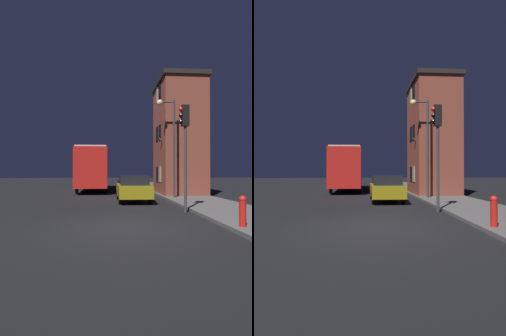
% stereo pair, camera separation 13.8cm
% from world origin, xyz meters
% --- Properties ---
extents(ground_plane, '(120.00, 120.00, 0.00)m').
position_xyz_m(ground_plane, '(0.00, 0.00, 0.00)').
color(ground_plane, black).
extents(brick_building, '(3.21, 4.73, 8.28)m').
position_xyz_m(brick_building, '(4.75, 10.82, 4.29)').
color(brick_building, brown).
rests_on(brick_building, sidewalk).
extents(streetlamp, '(1.16, 0.38, 6.04)m').
position_xyz_m(streetlamp, '(3.35, 7.83, 4.10)').
color(streetlamp, '#38383A').
rests_on(streetlamp, sidewalk).
extents(traffic_light, '(0.43, 0.24, 4.56)m').
position_xyz_m(traffic_light, '(2.78, 2.79, 3.26)').
color(traffic_light, '#38383A').
rests_on(traffic_light, ground).
extents(bare_tree, '(2.45, 1.88, 4.33)m').
position_xyz_m(bare_tree, '(4.24, 9.43, 2.24)').
color(bare_tree, '#2D2319').
rests_on(bare_tree, sidewalk).
extents(bus, '(2.47, 10.15, 3.65)m').
position_xyz_m(bus, '(-1.71, 15.77, 2.17)').
color(bus, red).
rests_on(bus, ground).
extents(car_near_lane, '(1.77, 3.96, 1.50)m').
position_xyz_m(car_near_lane, '(0.98, 6.92, 0.78)').
color(car_near_lane, olive).
rests_on(car_near_lane, ground).
extents(car_mid_lane, '(1.88, 4.64, 1.43)m').
position_xyz_m(car_mid_lane, '(1.45, 14.17, 0.77)').
color(car_mid_lane, beige).
rests_on(car_mid_lane, ground).
extents(fire_hydrant, '(0.21, 0.21, 0.91)m').
position_xyz_m(fire_hydrant, '(3.42, -0.75, 0.60)').
color(fire_hydrant, red).
rests_on(fire_hydrant, sidewalk).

